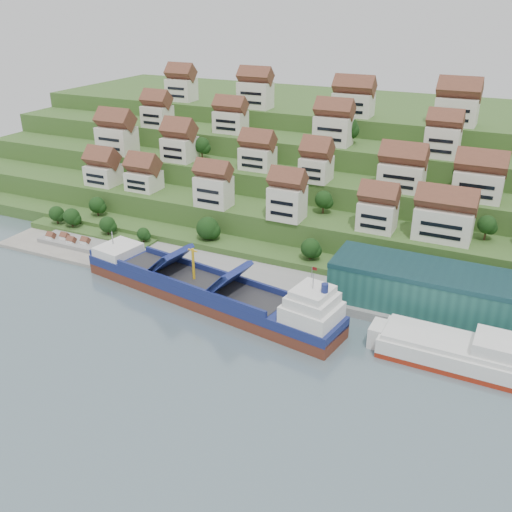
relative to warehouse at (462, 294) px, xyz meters
The scene contains 11 objects.
ground 55.18m from the warehouse, 161.90° to the right, with size 300.00×300.00×0.00m, color slate.
quay 32.64m from the warehouse, behind, with size 180.00×14.00×2.20m, color gray.
pebble_beach 110.32m from the warehouse, behind, with size 45.00×20.00×1.00m, color gray.
hillside 101.03m from the warehouse, 121.00° to the left, with size 260.00×128.00×31.00m.
hillside_village 67.58m from the warehouse, 138.31° to the left, with size 156.92×65.00×29.37m.
hillside_trees 65.70m from the warehouse, 155.25° to the left, with size 140.40×62.16×30.88m.
warehouse is the anchor object (origin of this frame).
flagpole 34.60m from the warehouse, 168.33° to the right, with size 1.28×0.16×8.00m.
beach_huts 112.29m from the warehouse, behind, with size 14.40×3.70×2.20m.
cargo_ship 58.63m from the warehouse, 162.56° to the right, with size 73.60×22.85×16.06m.
second_ship 18.12m from the warehouse, 83.82° to the right, with size 30.13×11.61×8.68m.
Camera 1 is at (58.95, -106.93, 69.97)m, focal length 40.00 mm.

